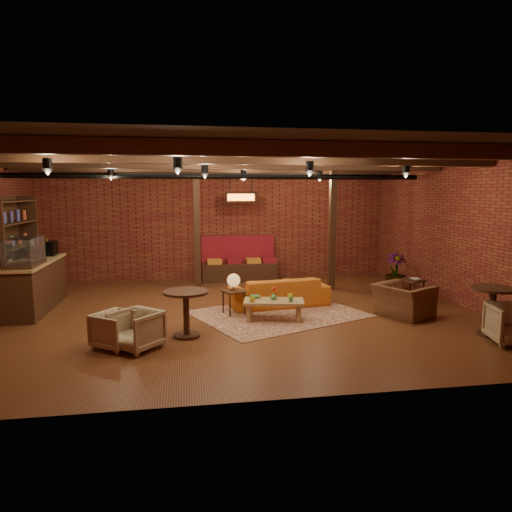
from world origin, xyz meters
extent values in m
plane|color=#381D0E|center=(0.00, 0.00, 0.00)|extent=(10.00, 10.00, 0.00)
cube|color=black|center=(0.00, 0.00, 3.20)|extent=(10.00, 8.00, 0.02)
cube|color=maroon|center=(0.00, 4.00, 1.60)|extent=(10.00, 0.02, 3.20)
cube|color=maroon|center=(0.00, -4.00, 1.60)|extent=(10.00, 0.02, 3.20)
cube|color=maroon|center=(5.00, 0.00, 1.60)|extent=(0.02, 8.00, 3.20)
cylinder|color=black|center=(0.00, 1.60, 2.85)|extent=(9.60, 0.12, 0.12)
cube|color=black|center=(-0.60, 2.60, 1.60)|extent=(0.16, 0.16, 3.20)
cube|color=black|center=(2.80, 2.00, 1.60)|extent=(0.16, 0.16, 3.20)
imported|color=#337F33|center=(-4.00, 1.20, 1.22)|extent=(0.35, 0.39, 0.30)
cube|color=orange|center=(0.60, 3.10, 2.35)|extent=(0.86, 0.06, 0.30)
cube|color=maroon|center=(0.97, -0.15, 0.01)|extent=(3.89, 3.49, 0.01)
imported|color=#B95B19|center=(1.11, 0.53, 0.31)|extent=(2.26, 1.17, 0.63)
cube|color=olive|center=(0.78, -0.59, 0.37)|extent=(1.25, 0.79, 0.06)
cube|color=olive|center=(0.26, -0.70, 0.17)|extent=(0.07, 0.07, 0.34)
cube|color=olive|center=(1.21, -0.88, 0.17)|extent=(0.07, 0.07, 0.34)
cube|color=olive|center=(0.34, -0.30, 0.17)|extent=(0.07, 0.07, 0.34)
cube|color=olive|center=(1.29, -0.48, 0.17)|extent=(0.07, 0.07, 0.34)
imported|color=gold|center=(0.34, -0.65, 0.45)|extent=(0.14, 0.14, 0.09)
imported|color=#417F3A|center=(1.07, -0.79, 0.44)|extent=(0.11, 0.11, 0.09)
imported|color=gold|center=(1.13, -0.47, 0.45)|extent=(0.14, 0.14, 0.09)
imported|color=#417F3A|center=(0.45, -0.34, 0.42)|extent=(0.24, 0.24, 0.05)
imported|color=#417F3A|center=(0.78, -0.54, 0.46)|extent=(0.13, 0.13, 0.11)
sphere|color=red|center=(0.78, -0.54, 0.60)|extent=(0.10, 0.10, 0.10)
cube|color=black|center=(0.05, -0.04, 0.48)|extent=(0.52, 0.52, 0.04)
cylinder|color=black|center=(0.05, -0.04, 0.23)|extent=(0.03, 0.03, 0.46)
cylinder|color=olive|center=(0.05, -0.04, 0.51)|extent=(0.13, 0.13, 0.02)
cylinder|color=olive|center=(0.05, -0.04, 0.58)|extent=(0.04, 0.04, 0.19)
sphere|color=orange|center=(0.05, -0.04, 0.71)|extent=(0.27, 0.27, 0.27)
cylinder|color=black|center=(-0.92, -1.35, 0.79)|extent=(0.78, 0.78, 0.04)
cylinder|color=black|center=(-0.92, -1.35, 0.40)|extent=(0.11, 0.11, 0.76)
cylinder|color=black|center=(-0.92, -1.35, 0.02)|extent=(0.47, 0.47, 0.04)
imported|color=#BCAF92|center=(-2.03, -1.77, 0.32)|extent=(0.85, 0.86, 0.65)
imported|color=#BCAF92|center=(-1.71, -1.89, 0.35)|extent=(0.92, 0.92, 0.69)
imported|color=brown|center=(3.41, -0.74, 0.44)|extent=(1.03, 1.19, 0.88)
cube|color=black|center=(4.18, 0.41, 0.50)|extent=(0.62, 0.62, 0.04)
cylinder|color=black|center=(4.18, 0.41, 0.24)|extent=(0.04, 0.04, 0.48)
imported|color=black|center=(4.18, 0.41, 0.53)|extent=(0.25, 0.28, 0.02)
cylinder|color=black|center=(4.34, -2.13, 0.83)|extent=(0.73, 0.73, 0.05)
cylinder|color=black|center=(4.34, -2.13, 0.42)|extent=(0.11, 0.11, 0.80)
cylinder|color=black|center=(4.34, -2.13, 0.02)|extent=(0.44, 0.44, 0.05)
imported|color=#4C7F4C|center=(4.40, 1.68, 1.42)|extent=(1.61, 1.61, 2.84)
camera|label=1|loc=(-0.93, -9.11, 2.49)|focal=32.00mm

